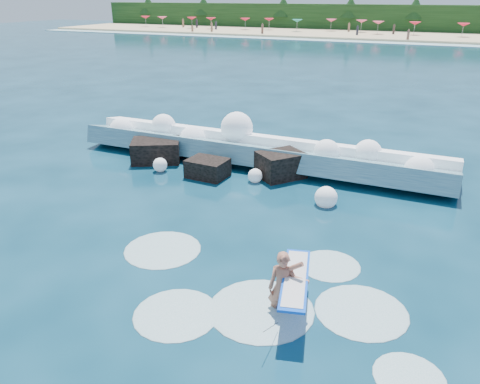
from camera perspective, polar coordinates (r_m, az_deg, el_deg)
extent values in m
plane|color=#07293A|center=(14.08, -9.01, -6.43)|extent=(200.00, 200.00, 0.00)
cube|color=tan|center=(88.65, 20.69, 17.33)|extent=(140.00, 20.00, 0.40)
cube|color=silver|center=(77.74, 19.93, 16.70)|extent=(140.00, 5.00, 0.08)
cube|color=black|center=(98.47, 21.43, 19.01)|extent=(140.00, 4.00, 5.00)
cube|color=#346B82|center=(20.40, 1.82, 4.60)|extent=(16.41, 2.50, 1.37)
cube|color=white|center=(20.99, 2.68, 6.29)|extent=(16.41, 1.16, 0.64)
cube|color=black|center=(21.08, -10.19, 4.78)|extent=(2.55, 2.35, 1.12)
cube|color=black|center=(18.97, -3.97, 2.75)|extent=(1.61, 1.28, 0.86)
cube|color=black|center=(18.94, 4.99, 3.07)|extent=(2.14, 2.20, 1.20)
imported|color=#A2614B|center=(11.03, 5.19, -11.62)|extent=(0.73, 0.55, 1.83)
cube|color=blue|center=(10.82, 6.76, -10.43)|extent=(1.17, 2.56, 0.06)
cube|color=silver|center=(10.81, 6.76, -10.36)|extent=(1.02, 2.34, 0.06)
cylinder|color=black|center=(10.16, 3.80, -16.10)|extent=(0.01, 0.91, 0.43)
sphere|color=white|center=(23.25, -14.25, 7.35)|extent=(1.14, 1.14, 1.14)
sphere|color=white|center=(22.86, -9.31, 7.94)|extent=(1.15, 1.15, 1.15)
sphere|color=white|center=(21.66, -5.76, 6.36)|extent=(1.25, 1.25, 1.25)
sphere|color=white|center=(21.20, -0.39, 7.81)|extent=(1.45, 1.45, 1.45)
sphere|color=white|center=(19.57, 4.57, 4.17)|extent=(0.89, 0.89, 0.89)
sphere|color=white|center=(19.27, 10.49, 4.80)|extent=(1.05, 1.05, 1.05)
sphere|color=white|center=(19.62, 15.32, 4.57)|extent=(1.12, 1.12, 1.12)
sphere|color=white|center=(18.53, 20.99, 2.45)|extent=(1.11, 1.11, 1.11)
sphere|color=white|center=(19.76, -9.72, 3.28)|extent=(0.59, 0.59, 0.59)
sphere|color=white|center=(18.41, 1.85, 1.99)|extent=(0.57, 0.57, 0.57)
sphere|color=white|center=(16.63, 10.44, -0.68)|extent=(0.80, 0.80, 0.80)
ellipsoid|color=silver|center=(11.35, 2.60, -14.14)|extent=(2.53, 2.53, 0.13)
ellipsoid|color=silver|center=(11.31, -7.77, -14.54)|extent=(2.03, 2.03, 0.10)
ellipsoid|color=silver|center=(11.64, 14.56, -13.92)|extent=(2.20, 2.20, 0.11)
ellipsoid|color=silver|center=(13.87, -9.41, -6.93)|extent=(2.25, 2.25, 0.11)
ellipsoid|color=silver|center=(13.17, 10.87, -8.80)|extent=(1.69, 1.69, 0.08)
ellipsoid|color=silver|center=(10.28, 19.94, -20.49)|extent=(1.41, 1.41, 0.07)
cone|color=red|center=(108.18, -11.44, 20.16)|extent=(2.00, 2.00, 0.50)
cone|color=#EA456E|center=(105.20, -9.45, 20.22)|extent=(2.00, 2.00, 0.50)
cone|color=red|center=(101.77, -5.90, 20.31)|extent=(2.00, 2.00, 0.50)
cone|color=red|center=(99.50, -3.56, 20.32)|extent=(2.00, 2.00, 0.50)
cone|color=red|center=(97.18, 0.64, 20.30)|extent=(2.00, 2.00, 0.50)
cone|color=red|center=(96.71, 3.58, 20.24)|extent=(2.00, 2.00, 0.50)
cone|color=#147E70|center=(92.74, 6.99, 20.01)|extent=(2.00, 2.00, 0.50)
cone|color=#EA456E|center=(94.94, 11.07, 19.84)|extent=(2.00, 2.00, 0.50)
cone|color=#EA456E|center=(92.80, 14.61, 19.49)|extent=(2.00, 2.00, 0.50)
cone|color=#EA456E|center=(89.29, 16.51, 19.19)|extent=(2.00, 2.00, 0.50)
cone|color=red|center=(89.19, 20.56, 18.70)|extent=(2.00, 2.00, 0.50)
cone|color=red|center=(88.05, 25.60, 17.92)|extent=(2.00, 2.00, 0.50)
cube|color=#3F332D|center=(84.63, 14.44, 18.51)|extent=(0.35, 0.22, 1.60)
cube|color=#262633|center=(98.51, -10.05, 19.37)|extent=(0.35, 0.22, 1.50)
cube|color=#3F332D|center=(95.92, -6.00, 19.52)|extent=(0.35, 0.22, 1.59)
cube|color=brown|center=(91.55, 16.89, 18.48)|extent=(0.35, 0.22, 1.36)
cube|color=#8C664C|center=(94.20, -2.62, 19.51)|extent=(0.35, 0.22, 1.47)
cube|color=#8C664C|center=(89.60, 18.24, 18.29)|extent=(0.35, 0.22, 1.49)
cube|color=#262633|center=(80.00, 18.34, 17.63)|extent=(0.35, 0.22, 1.57)
cube|color=brown|center=(97.06, 0.94, 19.65)|extent=(0.35, 0.22, 1.53)
cube|color=#3F332D|center=(102.59, -4.14, 19.78)|extent=(0.35, 0.22, 1.53)
cube|color=#8C664C|center=(102.04, -9.45, 19.55)|extent=(0.35, 0.22, 1.60)
cube|color=#3F332D|center=(80.26, 26.07, 16.51)|extent=(0.35, 0.22, 1.49)
cube|color=#262633|center=(98.89, 2.27, 19.66)|extent=(0.35, 0.22, 1.39)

